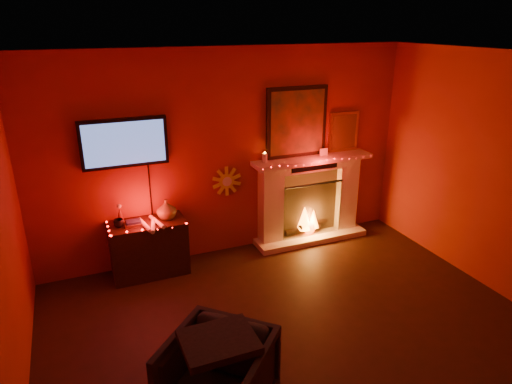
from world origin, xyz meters
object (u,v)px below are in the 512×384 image
tv (125,143)px  armchair (218,378)px  fireplace (309,191)px  sunburst_clock (227,181)px  console_table (149,245)px

tv → armchair: 2.93m
fireplace → armchair: bearing=-130.7°
tv → armchair: tv is taller
fireplace → sunburst_clock: (-1.19, 0.09, 0.28)m
sunburst_clock → console_table: sunburst_clock is taller
fireplace → tv: fireplace is taller
tv → console_table: (0.15, -0.19, -1.27)m
sunburst_clock → armchair: bearing=-110.8°
fireplace → tv: bearing=178.5°
console_table → sunburst_clock: bearing=11.3°
tv → sunburst_clock: 1.41m
console_table → armchair: size_ratio=1.20×
sunburst_clock → armchair: (-1.01, -2.65, -0.64)m
fireplace → sunburst_clock: size_ratio=5.45×
tv → fireplace: bearing=-1.5°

